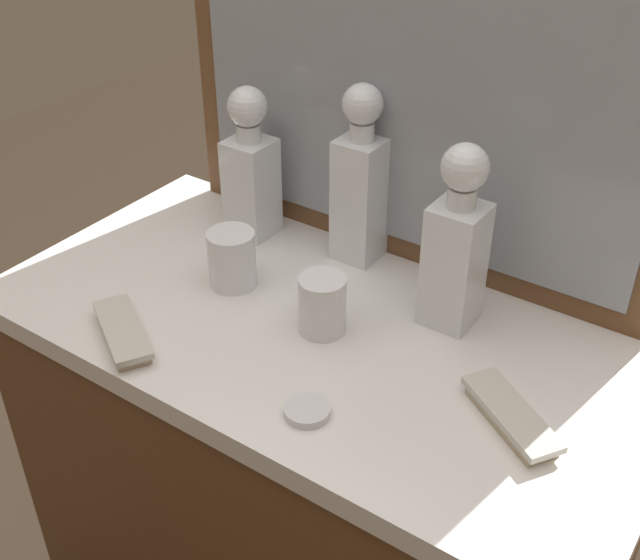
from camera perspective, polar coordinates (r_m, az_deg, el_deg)
dresser at (r=1.52m, az=0.00°, el=-16.41°), size 1.03×0.53×0.88m
dresser_mirror at (r=1.27m, az=6.49°, el=12.81°), size 0.85×0.03×0.57m
crystal_decanter_far_left at (r=1.18m, az=9.63°, el=1.81°), size 0.08×0.08×0.29m
crystal_decanter_right at (r=1.32m, az=2.86°, el=6.38°), size 0.07×0.07×0.31m
crystal_decanter_far_right at (r=1.40m, az=-4.95°, el=7.33°), size 0.08×0.08×0.27m
crystal_tumbler_far_right at (r=1.18m, az=0.17°, el=-1.91°), size 0.07×0.07×0.09m
crystal_tumbler_rear at (r=1.29m, az=-6.28°, el=1.36°), size 0.08×0.08×0.09m
silver_brush_left at (r=1.07m, az=13.46°, el=-9.45°), size 0.17×0.13×0.02m
silver_brush_center at (r=1.22m, az=-13.89°, el=-3.66°), size 0.17×0.13×0.02m
porcelain_dish at (r=1.06m, az=-0.92°, el=-9.29°), size 0.06×0.06×0.01m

